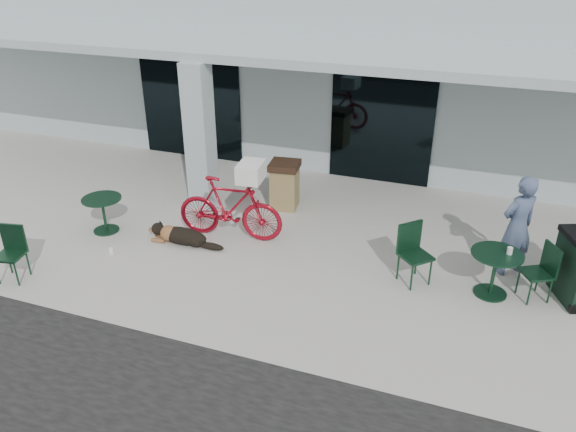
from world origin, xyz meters
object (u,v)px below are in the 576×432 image
at_px(cafe_chair_far_b, 537,273).
at_px(trash_receptacle, 285,185).
at_px(cafe_chair_far_a, 416,255).
at_px(bicycle, 230,208).
at_px(dog, 183,235).
at_px(cafe_table_far, 494,274).
at_px(cafe_table_near, 104,215).
at_px(cafe_chair_near, 10,255).
at_px(person, 517,226).

bearing_deg(cafe_chair_far_b, trash_receptacle, -139.45).
xyz_separation_m(cafe_chair_far_a, trash_receptacle, (-3.10, 2.03, -0.00)).
distance_m(bicycle, trash_receptacle, 1.72).
distance_m(dog, cafe_table_far, 5.64).
distance_m(dog, cafe_chair_far_b, 6.30).
bearing_deg(bicycle, cafe_chair_far_b, -98.01).
xyz_separation_m(bicycle, cafe_chair_far_a, (3.62, -0.39, -0.10)).
height_order(cafe_table_far, cafe_chair_far_a, cafe_chair_far_a).
bearing_deg(cafe_chair_far_a, cafe_chair_far_b, -40.08).
bearing_deg(trash_receptacle, cafe_chair_far_b, -20.22).
bearing_deg(dog, cafe_chair_far_b, -1.95).
bearing_deg(cafe_chair_far_b, cafe_table_near, -116.21).
distance_m(bicycle, cafe_chair_near, 3.92).
bearing_deg(person, cafe_table_far, 30.99).
xyz_separation_m(bicycle, dog, (-0.75, -0.57, -0.44)).
relative_size(cafe_table_near, cafe_chair_near, 0.80).
bearing_deg(cafe_chair_far_a, cafe_chair_near, 153.61).
distance_m(cafe_chair_far_b, trash_receptacle, 5.34).
relative_size(cafe_table_far, cafe_chair_far_b, 0.86).
bearing_deg(person, cafe_table_near, -31.80).
bearing_deg(trash_receptacle, cafe_table_far, -24.11).
bearing_deg(bicycle, dog, 121.54).
bearing_deg(dog, cafe_chair_near, -140.80).
bearing_deg(cafe_chair_far_b, cafe_chair_near, -102.95).
bearing_deg(cafe_table_near, person, 8.43).
bearing_deg(person, trash_receptacle, -53.95).
distance_m(cafe_table_far, person, 1.01).
height_order(bicycle, cafe_chair_far_a, bicycle).
relative_size(bicycle, person, 1.14).
xyz_separation_m(cafe_table_far, cafe_chair_far_a, (-1.27, -0.08, 0.14)).
xyz_separation_m(cafe_table_near, cafe_table_far, (7.37, 0.31, 0.03)).
distance_m(cafe_chair_near, trash_receptacle, 5.48).
bearing_deg(person, cafe_chair_far_a, -10.09).
bearing_deg(person, cafe_chair_near, -18.74).
distance_m(cafe_chair_far_a, person, 1.83).
bearing_deg(cafe_chair_near, bicycle, 31.55).
distance_m(cafe_table_near, cafe_table_far, 7.37).
distance_m(cafe_table_far, cafe_chair_far_a, 1.28).
bearing_deg(dog, cafe_chair_far_a, -2.93).
relative_size(dog, person, 0.63).
height_order(dog, cafe_chair_far_b, cafe_chair_far_b).
distance_m(cafe_chair_near, cafe_table_far, 8.11).
height_order(person, trash_receptacle, person).
xyz_separation_m(cafe_table_near, cafe_chair_near, (-0.40, -2.03, 0.12)).
bearing_deg(dog, cafe_table_far, -2.68).
relative_size(dog, trash_receptacle, 1.11).
height_order(bicycle, dog, bicycle).
xyz_separation_m(bicycle, trash_receptacle, (0.52, 1.64, -0.11)).
height_order(bicycle, trash_receptacle, bicycle).
relative_size(cafe_table_near, cafe_chair_far_a, 0.74).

